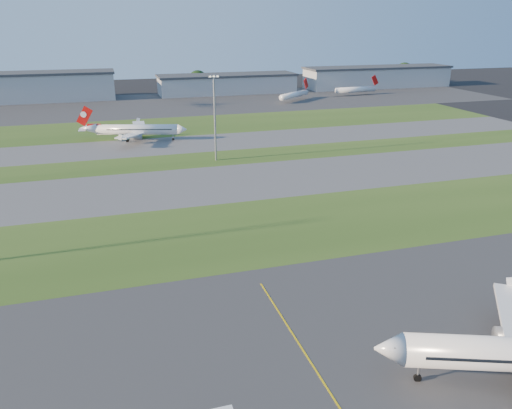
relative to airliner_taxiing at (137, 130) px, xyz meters
name	(u,v)px	position (x,y,z in m)	size (l,w,h in m)	color
grass_strip_a	(204,236)	(6.24, -90.76, -3.93)	(300.00, 34.00, 0.01)	#2C4918
taxiway_a	(179,187)	(6.24, -57.76, -3.93)	(300.00, 32.00, 0.01)	#515154
grass_strip_b	(167,162)	(6.24, -32.76, -3.93)	(300.00, 18.00, 0.01)	#2C4918
taxiway_b	(158,146)	(6.24, -10.76, -3.93)	(300.00, 26.00, 0.01)	#515154
grass_strip_c	(149,128)	(6.24, 22.24, -3.93)	(300.00, 40.00, 0.01)	#2C4918
apron_far	(137,105)	(6.24, 82.24, -3.93)	(400.00, 80.00, 0.01)	#333335
airliner_taxiing	(137,130)	(0.00, 0.00, 0.00)	(35.06, 29.46, 11.21)	white
mini_jet_near	(294,95)	(88.46, 72.45, -0.65)	(23.30, 19.37, 9.48)	white
mini_jet_far	(356,89)	(130.55, 82.58, -0.65)	(28.62, 5.83, 9.48)	white
light_mast_centre	(215,112)	(21.24, -34.76, 10.88)	(3.20, 0.70, 25.80)	gray
hangar_west	(46,86)	(-38.76, 112.24, 3.70)	(71.40, 23.00, 15.20)	#95979C
hangar_east	(227,84)	(61.24, 112.24, 1.70)	(81.60, 23.00, 11.20)	#95979C
hangar_far_east	(377,77)	(161.24, 112.24, 2.70)	(96.90, 23.00, 13.20)	#95979C
tree_mid_west	(95,86)	(-13.76, 123.24, 1.90)	(9.90, 9.90, 10.80)	black
tree_mid_east	(198,80)	(46.24, 126.24, 2.88)	(11.55, 11.55, 12.60)	black
tree_east	(313,77)	(121.24, 124.24, 2.23)	(10.45, 10.45, 11.40)	black
tree_far_east	(404,72)	(191.24, 128.24, 3.53)	(12.65, 12.65, 13.80)	black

